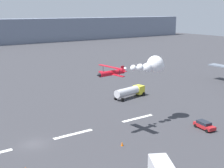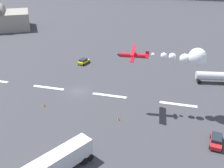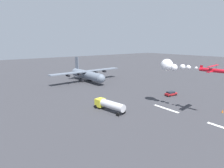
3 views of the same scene
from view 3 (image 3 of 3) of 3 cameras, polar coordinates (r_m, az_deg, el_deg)
runway_stripe_4 at (r=53.48m, az=16.64°, el=-7.44°), size 8.00×0.90×0.01m
cargo_transport_plane at (r=85.85m, az=-7.53°, el=2.90°), size 24.68×36.10×11.13m
stunt_biplane_red at (r=53.39m, az=18.43°, el=5.41°), size 16.94×6.52×3.42m
fuel_tanker_truck at (r=49.12m, az=-0.90°, el=-6.54°), size 9.83×4.21×2.90m
followme_car_yellow at (r=66.49m, az=18.07°, el=-2.83°), size 2.45×4.65×1.52m
traffic_cone_far at (r=56.57m, az=31.46°, el=-7.33°), size 0.44×0.44×0.75m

